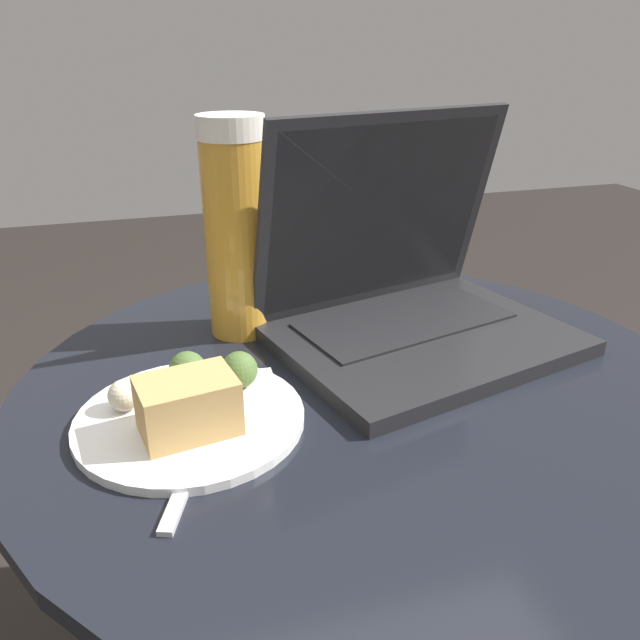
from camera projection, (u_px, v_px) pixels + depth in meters
table at (358, 495)px, 0.73m from camera, size 0.73×0.73×0.57m
napkin at (197, 405)px, 0.61m from camera, size 0.17×0.13×0.00m
laptop at (408, 295)px, 0.74m from camera, size 0.38×0.32×0.26m
beer_glass at (236, 229)px, 0.72m from camera, size 0.08×0.08×0.26m
snack_plate at (191, 407)px, 0.58m from camera, size 0.21×0.21×0.06m
fork at (197, 454)px, 0.54m from camera, size 0.08×0.16×0.00m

